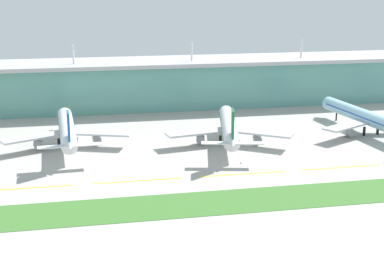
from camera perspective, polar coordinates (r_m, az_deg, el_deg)
The scene contains 12 objects.
ground_plane at distance 181.70m, azimuth 6.40°, elevation -4.97°, with size 600.00×600.00×0.00m, color #A8A59E.
terminal_building at distance 283.60m, azimuth -0.25°, elevation 4.65°, with size 288.00×34.00×32.02m.
airliner_near_middle at distance 217.34m, azimuth -12.45°, elevation -0.19°, with size 48.73×59.55×18.90m.
airliner_center at distance 216.23m, azimuth 3.72°, elevation 0.06°, with size 47.74×58.56×18.90m.
airliner_far_middle at distance 240.63m, azimuth 17.42°, elevation 0.91°, with size 48.46×71.45×18.90m.
taxiway_stripe_west at distance 178.73m, azimuth -16.43°, elevation -5.83°, with size 28.00×0.70×0.04m, color yellow.
taxiway_stripe_mid_west at distance 178.45m, azimuth -5.46°, elevation -5.31°, with size 28.00×0.70×0.04m, color yellow.
taxiway_stripe_centre at distance 184.55m, azimuth 5.13°, elevation -4.62°, with size 28.00×0.70×0.04m, color yellow.
taxiway_stripe_mid_east at distance 196.42m, azimuth 14.73°, elevation -3.86°, with size 28.00×0.70×0.04m, color yellow.
grass_verge at distance 165.68m, azimuth 8.27°, elevation -6.99°, with size 300.00×18.00×0.10m, color #3D702D.
safety_cone_left_wingtip at distance 194.79m, azimuth 4.93°, elevation -3.47°, with size 0.56×0.56×0.70m, color orange.
safety_cone_nose_front at distance 205.40m, azimuth 8.82°, elevation -2.64°, with size 0.56×0.56×0.70m, color orange.
Camera 1 is at (-52.53, -163.10, 60.43)m, focal length 53.08 mm.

